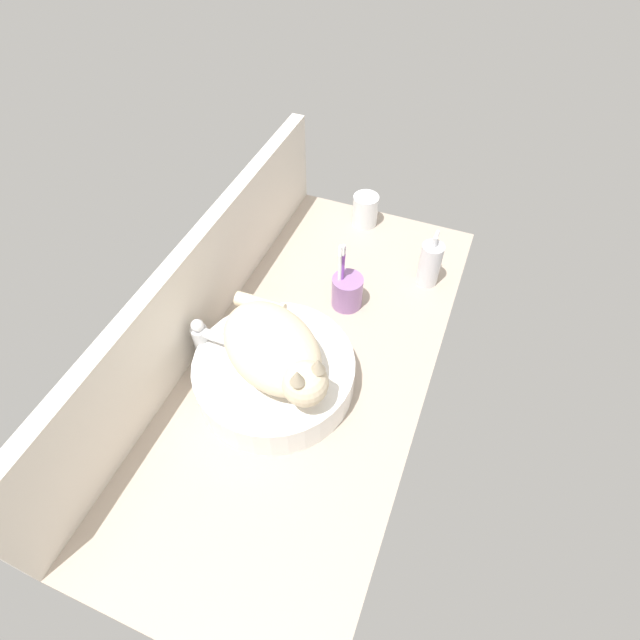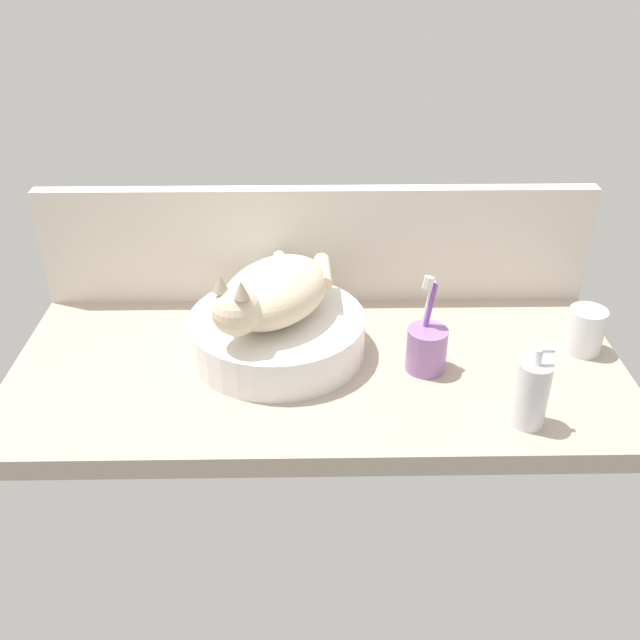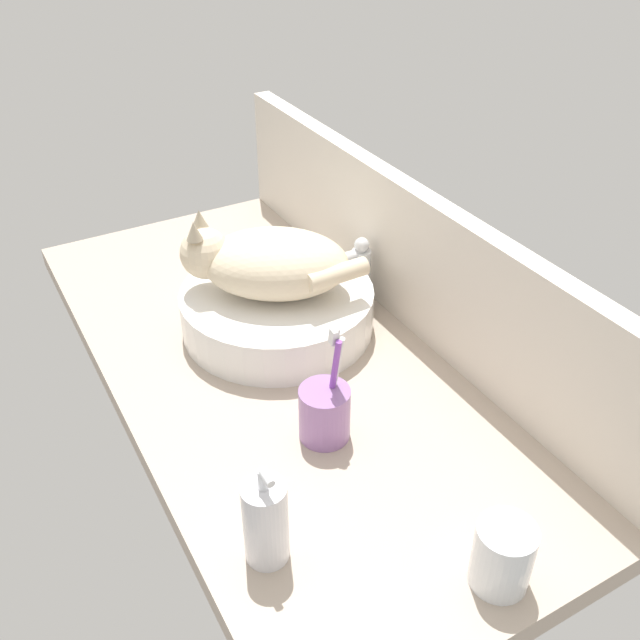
{
  "view_description": "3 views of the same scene",
  "coord_description": "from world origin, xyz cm",
  "px_view_note": "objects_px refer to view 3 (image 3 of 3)",
  "views": [
    {
      "loc": [
        -60.19,
        -27.34,
        92.57
      ],
      "look_at": [
        6.1,
        -1.14,
        8.3
      ],
      "focal_mm": 28.0,
      "sensor_mm": 36.0,
      "label": 1
    },
    {
      "loc": [
        -1.59,
        -113.89,
        76.71
      ],
      "look_at": [
        0.33,
        -0.96,
        9.81
      ],
      "focal_mm": 40.0,
      "sensor_mm": 36.0,
      "label": 2
    },
    {
      "loc": [
        87.13,
        -41.19,
        74.6
      ],
      "look_at": [
        5.45,
        4.87,
        9.27
      ],
      "focal_mm": 40.0,
      "sensor_mm": 36.0,
      "label": 3
    }
  ],
  "objects_px": {
    "toothbrush_cup": "(325,411)",
    "sink_basin": "(277,309)",
    "faucet": "(356,270)",
    "soap_dispenser": "(266,522)",
    "cat": "(267,262)",
    "water_glass": "(502,558)"
  },
  "relations": [
    {
      "from": "toothbrush_cup",
      "to": "sink_basin",
      "type": "bearing_deg",
      "value": 167.32
    },
    {
      "from": "cat",
      "to": "faucet",
      "type": "distance_m",
      "value": 0.18
    },
    {
      "from": "soap_dispenser",
      "to": "toothbrush_cup",
      "type": "relative_size",
      "value": 0.82
    },
    {
      "from": "soap_dispenser",
      "to": "toothbrush_cup",
      "type": "bearing_deg",
      "value": 131.78
    },
    {
      "from": "faucet",
      "to": "toothbrush_cup",
      "type": "bearing_deg",
      "value": -38.76
    },
    {
      "from": "cat",
      "to": "faucet",
      "type": "xyz_separation_m",
      "value": [
        0.01,
        0.17,
        -0.06
      ]
    },
    {
      "from": "sink_basin",
      "to": "soap_dispenser",
      "type": "xyz_separation_m",
      "value": [
        0.43,
        -0.23,
        0.02
      ]
    },
    {
      "from": "toothbrush_cup",
      "to": "faucet",
      "type": "bearing_deg",
      "value": 141.24
    },
    {
      "from": "soap_dispenser",
      "to": "water_glass",
      "type": "distance_m",
      "value": 0.28
    },
    {
      "from": "cat",
      "to": "soap_dispenser",
      "type": "bearing_deg",
      "value": -26.57
    },
    {
      "from": "cat",
      "to": "faucet",
      "type": "height_order",
      "value": "cat"
    },
    {
      "from": "sink_basin",
      "to": "water_glass",
      "type": "height_order",
      "value": "water_glass"
    },
    {
      "from": "cat",
      "to": "toothbrush_cup",
      "type": "distance_m",
      "value": 0.31
    },
    {
      "from": "cat",
      "to": "water_glass",
      "type": "xyz_separation_m",
      "value": [
        0.61,
        0.01,
        -0.1
      ]
    },
    {
      "from": "sink_basin",
      "to": "water_glass",
      "type": "distance_m",
      "value": 0.6
    },
    {
      "from": "soap_dispenser",
      "to": "toothbrush_cup",
      "type": "height_order",
      "value": "toothbrush_cup"
    },
    {
      "from": "sink_basin",
      "to": "water_glass",
      "type": "xyz_separation_m",
      "value": [
        0.6,
        -0.01,
        0.0
      ]
    },
    {
      "from": "faucet",
      "to": "soap_dispenser",
      "type": "bearing_deg",
      "value": -42.39
    },
    {
      "from": "sink_basin",
      "to": "water_glass",
      "type": "relative_size",
      "value": 3.75
    },
    {
      "from": "sink_basin",
      "to": "soap_dispenser",
      "type": "bearing_deg",
      "value": -28.18
    },
    {
      "from": "water_glass",
      "to": "cat",
      "type": "bearing_deg",
      "value": -179.43
    },
    {
      "from": "sink_basin",
      "to": "toothbrush_cup",
      "type": "height_order",
      "value": "toothbrush_cup"
    }
  ]
}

